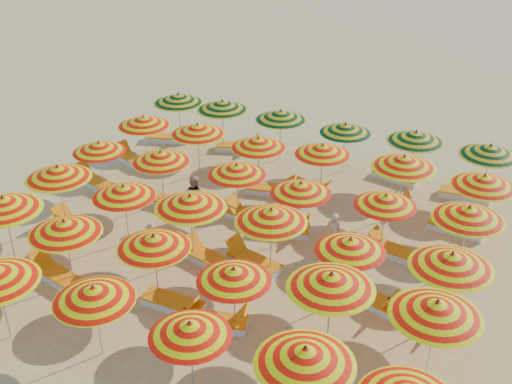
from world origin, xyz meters
TOP-DOWN VIEW (x-y plane):
  - ground at (0.00, 0.00)m, footprint 120.00×120.00m
  - umbrella_2 at (-1.30, -5.80)m, footprint 1.97×1.97m
  - umbrella_3 at (1.24, -5.91)m, footprint 2.00×2.00m
  - umbrella_4 at (3.84, -5.94)m, footprint 2.64×2.64m
  - umbrella_6 at (-5.91, -3.60)m, footprint 2.41×2.41m
  - umbrella_7 at (-3.70, -3.76)m, footprint 2.26×2.26m
  - umbrella_8 at (-1.18, -3.40)m, footprint 2.46×2.46m
  - umbrella_9 at (1.26, -3.75)m, footprint 2.02×2.02m
  - umbrella_10 at (3.57, -3.40)m, footprint 2.28×2.28m
  - umbrella_11 at (5.97, -3.43)m, footprint 2.48×2.48m
  - umbrella_12 at (-5.89, -1.30)m, footprint 2.49×2.49m
  - umbrella_13 at (-3.50, -1.31)m, footprint 2.41×2.41m
  - umbrella_14 at (-1.23, -1.33)m, footprint 2.52×2.52m
  - umbrella_15 at (1.14, -1.09)m, footprint 2.68×2.68m
  - umbrella_16 at (3.48, -1.42)m, footprint 2.10×2.10m
  - umbrella_17 at (5.99, -1.40)m, footprint 2.25×2.25m
  - umbrella_18 at (-6.17, 1.17)m, footprint 2.38×2.38m
  - umbrella_19 at (-3.71, 1.17)m, footprint 1.93×1.93m
  - umbrella_20 at (-1.06, 1.41)m, footprint 1.88×1.88m
  - umbrella_21 at (1.24, 1.03)m, footprint 2.43×2.43m
  - umbrella_22 at (3.75, 1.32)m, footprint 2.21×2.21m
  - umbrella_23 at (6.08, 1.21)m, footprint 2.43×2.43m
  - umbrella_24 at (-5.87, 3.57)m, footprint 2.56×2.56m
  - umbrella_25 at (-3.64, 3.62)m, footprint 2.28×2.28m
  - umbrella_26 at (-1.22, 3.51)m, footprint 2.29×2.29m
  - umbrella_27 at (1.00, 3.84)m, footprint 2.51×2.51m
  - umbrella_28 at (3.77, 3.63)m, footprint 2.19×2.19m
  - umbrella_29 at (6.25, 3.43)m, footprint 2.47×2.47m
  - umbrella_30 at (-5.79, 6.04)m, footprint 2.46×2.46m
  - umbrella_31 at (-3.83, 6.04)m, footprint 2.10×2.10m
  - umbrella_32 at (-1.42, 6.13)m, footprint 2.10×2.10m
  - umbrella_33 at (1.14, 6.04)m, footprint 1.96×1.96m
  - umbrella_34 at (3.69, 5.98)m, footprint 2.48×2.48m
  - umbrella_35 at (6.19, 5.79)m, footprint 2.47×2.47m
  - lounger_1 at (-4.30, -3.78)m, footprint 1.82×1.01m
  - lounger_2 at (-0.58, -3.58)m, footprint 1.75×0.64m
  - lounger_3 at (0.76, -3.82)m, footprint 1.82×1.00m
  - lounger_4 at (-5.39, -1.40)m, footprint 1.81×0.88m
  - lounger_5 at (-0.73, -1.36)m, footprint 1.83×1.05m
  - lounger_6 at (0.54, -0.96)m, footprint 1.83×1.04m
  - lounger_7 at (4.07, -1.33)m, footprint 1.83×1.11m
  - lounger_8 at (5.49, -1.31)m, footprint 1.83×1.08m
  - lounger_9 at (-6.76, 1.38)m, footprint 1.83×1.10m
  - lounger_10 at (-3.11, 1.11)m, footprint 1.77×0.69m
  - lounger_11 at (-0.56, 1.37)m, footprint 1.78×0.74m
  - lounger_12 at (0.73, 1.02)m, footprint 1.82×0.98m
  - lounger_13 at (4.25, 1.17)m, footprint 1.81×0.92m
  - lounger_14 at (-6.47, 3.48)m, footprint 1.82×1.19m
  - lounger_15 at (-0.62, 3.35)m, footprint 1.81×0.89m
  - lounger_16 at (0.50, 3.98)m, footprint 1.82×1.17m
  - lounger_17 at (3.27, 3.78)m, footprint 1.83×1.11m
  - lounger_18 at (5.75, 3.27)m, footprint 1.79×0.79m
  - lounger_19 at (-6.30, 5.86)m, footprint 1.83×1.06m
  - lounger_20 at (-3.24, 6.24)m, footprint 1.83×1.14m
  - lounger_21 at (3.19, 6.10)m, footprint 1.82×0.95m
  - lounger_22 at (5.69, 5.70)m, footprint 1.74×0.60m
  - beachgoer_b at (-2.37, 0.90)m, footprint 0.74×0.60m
  - beachgoer_a at (2.46, 0.66)m, footprint 0.54×0.40m

SIDE VIEW (x-z plane):
  - ground at x=0.00m, z-range 0.00..0.00m
  - lounger_1 at x=-4.30m, z-range -0.19..0.50m
  - lounger_2 at x=-0.58m, z-range -0.19..0.50m
  - lounger_3 at x=0.76m, z-range -0.19..0.50m
  - lounger_4 at x=-5.39m, z-range -0.19..0.50m
  - lounger_5 at x=-0.73m, z-range -0.19..0.50m
  - lounger_6 at x=0.54m, z-range -0.19..0.50m
  - lounger_7 at x=4.07m, z-range -0.19..0.50m
  - lounger_8 at x=5.49m, z-range -0.19..0.50m
  - lounger_9 at x=-6.76m, z-range -0.19..0.50m
  - lounger_10 at x=-3.11m, z-range -0.19..0.50m
  - lounger_11 at x=-0.56m, z-range -0.19..0.50m
  - lounger_12 at x=0.73m, z-range -0.19..0.50m
  - lounger_13 at x=4.25m, z-range -0.19..0.50m
  - lounger_14 at x=-6.47m, z-range -0.19..0.50m
  - lounger_15 at x=-0.62m, z-range -0.19..0.50m
  - lounger_16 at x=0.50m, z-range -0.19..0.50m
  - lounger_17 at x=3.27m, z-range -0.19..0.50m
  - lounger_18 at x=5.75m, z-range -0.19..0.50m
  - lounger_19 at x=-6.30m, z-range -0.19..0.50m
  - lounger_20 at x=-3.24m, z-range -0.19..0.50m
  - lounger_21 at x=3.19m, z-range -0.19..0.50m
  - lounger_22 at x=5.69m, z-range -0.19..0.50m
  - beachgoer_a at x=2.46m, z-range 0.00..1.33m
  - beachgoer_b at x=-2.37m, z-range 0.00..1.47m
  - umbrella_18 at x=-6.17m, z-range 0.73..2.67m
  - umbrella_3 at x=1.24m, z-range 0.74..2.67m
  - umbrella_9 at x=1.26m, z-range 0.74..2.69m
  - umbrella_22 at x=3.75m, z-range 0.75..2.71m
  - umbrella_20 at x=-1.06m, z-range 0.75..2.72m
  - umbrella_21 at x=1.24m, z-range 0.75..2.72m
  - umbrella_33 at x=1.14m, z-range 0.75..2.73m
  - umbrella_16 at x=3.48m, z-range 0.75..2.74m
  - umbrella_13 at x=-3.50m, z-range 0.76..2.78m
  - umbrella_26 at x=-1.22m, z-range 0.77..2.80m
  - umbrella_27 at x=1.00m, z-range 0.77..2.81m
  - umbrella_19 at x=-3.71m, z-range 0.77..2.81m
  - umbrella_2 at x=-1.30m, z-range 0.78..2.82m
  - umbrella_24 at x=-5.87m, z-range 0.78..2.84m
  - umbrella_8 at x=-1.18m, z-range 0.78..2.85m
  - umbrella_32 at x=-1.42m, z-range 0.79..2.86m
  - umbrella_25 at x=-3.64m, z-range 0.79..2.88m
  - umbrella_7 at x=-3.70m, z-range 0.80..2.91m
  - umbrella_29 at x=6.25m, z-range 0.81..2.94m
  - umbrella_34 at x=3.69m, z-range 0.81..2.95m
  - umbrella_35 at x=6.19m, z-range 0.81..2.95m
  - umbrella_30 at x=-5.79m, z-range 0.82..2.96m
  - umbrella_31 at x=-3.83m, z-range 0.82..2.96m
  - umbrella_23 at x=6.08m, z-range 0.82..2.96m
  - umbrella_15 at x=1.14m, z-range 0.82..2.97m
  - umbrella_12 at x=-5.89m, z-range 0.83..3.00m
  - umbrella_14 at x=-1.23m, z-range 0.83..3.03m
  - umbrella_4 at x=3.84m, z-range 0.83..3.03m
  - umbrella_17 at x=5.99m, z-range 0.84..3.03m
  - umbrella_11 at x=5.97m, z-range 0.84..3.04m
  - umbrella_28 at x=3.77m, z-range 0.84..3.06m
  - umbrella_10 at x=3.57m, z-range 0.85..3.07m
  - umbrella_6 at x=-5.91m, z-range 0.86..3.11m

